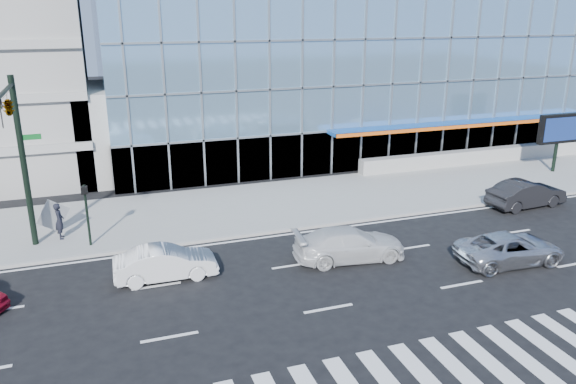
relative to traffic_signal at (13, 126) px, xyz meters
name	(u,v)px	position (x,y,z in m)	size (l,w,h in m)	color
ground	(293,265)	(11.00, -4.57, -6.16)	(160.00, 160.00, 0.00)	black
sidewalk	(247,207)	(11.00, 3.43, -6.09)	(120.00, 8.00, 0.15)	gray
theatre_building	(343,48)	(25.00, 21.43, 1.34)	(42.00, 26.00, 15.00)	#7FAFD4
ramp_block	(123,130)	(5.00, 13.43, -3.16)	(6.00, 8.00, 6.00)	gray
retaining_wall	(539,150)	(35.00, 7.03, -5.51)	(30.00, 0.80, 1.00)	gray
traffic_signal	(13,126)	(0.00, 0.00, 0.00)	(1.14, 5.74, 8.00)	black
ped_signal_post	(86,206)	(2.50, 0.37, -4.02)	(0.30, 0.33, 3.00)	black
marquee_sign	(559,130)	(33.00, 3.42, -3.10)	(3.20, 0.43, 4.00)	black
silver_suv	(510,249)	(20.28, -7.44, -5.48)	(2.26, 4.90, 1.36)	silver
white_suv	(349,244)	(13.63, -4.76, -5.42)	(2.08, 5.12, 1.48)	silver
white_sedan	(166,263)	(5.50, -3.97, -5.46)	(1.49, 4.28, 1.41)	white
dark_sedan	(526,194)	(26.28, -1.57, -5.39)	(1.65, 4.73, 1.56)	black
pedestrian	(59,221)	(1.15, 1.78, -5.11)	(0.66, 0.43, 1.81)	black
tilted_panel	(53,216)	(0.82, 2.65, -5.11)	(1.30, 0.06, 1.30)	#9C9C9C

